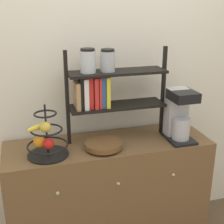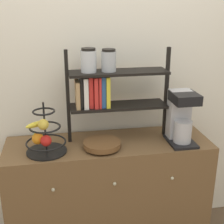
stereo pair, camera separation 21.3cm
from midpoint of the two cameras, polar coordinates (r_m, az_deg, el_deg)
wall_back at (r=2.34m, az=-5.11°, el=6.69°), size 7.00×0.05×2.60m
sideboard at (r=2.44m, az=-3.17°, el=-14.98°), size 1.46×0.48×0.87m
coffee_maker at (r=2.25m, az=9.50°, el=-0.44°), size 0.18×0.25×0.37m
fruit_stand at (r=2.06m, az=-15.07°, el=-4.97°), size 0.27×0.27×0.35m
wooden_bowl at (r=2.12m, az=-4.47°, el=-6.06°), size 0.26×0.26×0.05m
shelf_hutch at (r=2.14m, az=-4.56°, el=4.97°), size 0.73×0.20×0.66m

